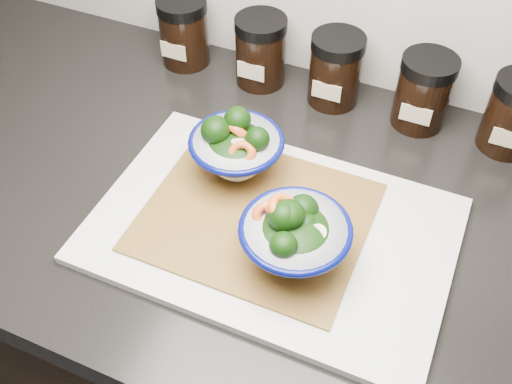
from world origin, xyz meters
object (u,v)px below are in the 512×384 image
at_px(spice_jar_b, 261,51).
at_px(spice_jar_c, 335,70).
at_px(cutting_board, 272,230).
at_px(bowl_left, 236,149).
at_px(bowl_right, 294,236).
at_px(spice_jar_d, 424,92).
at_px(spice_jar_a, 184,32).

bearing_deg(spice_jar_b, spice_jar_c, 0.00).
height_order(cutting_board, bowl_left, bowl_left).
bearing_deg(bowl_right, spice_jar_d, 76.89).
relative_size(spice_jar_a, spice_jar_d, 1.00).
bearing_deg(bowl_right, bowl_left, 138.86).
bearing_deg(bowl_right, spice_jar_c, 100.16).
bearing_deg(bowl_left, bowl_right, -41.14).
distance_m(spice_jar_b, spice_jar_c, 0.12).
bearing_deg(bowl_left, spice_jar_b, 105.07).
height_order(bowl_right, spice_jar_c, same).
relative_size(cutting_board, spice_jar_a, 3.98).
distance_m(spice_jar_a, spice_jar_c, 0.26).
height_order(bowl_right, spice_jar_d, same).
distance_m(bowl_right, spice_jar_b, 0.38).
distance_m(spice_jar_a, spice_jar_b, 0.14).
xyz_separation_m(bowl_left, spice_jar_a, (-0.20, 0.22, 0.00)).
height_order(cutting_board, spice_jar_d, spice_jar_d).
bearing_deg(spice_jar_d, bowl_left, -132.31).
relative_size(bowl_right, spice_jar_a, 1.17).
bearing_deg(spice_jar_d, spice_jar_c, 180.00).
bearing_deg(cutting_board, bowl_right, -41.90).
bearing_deg(bowl_right, cutting_board, 138.10).
bearing_deg(spice_jar_b, spice_jar_a, 180.00).
xyz_separation_m(spice_jar_a, spice_jar_d, (0.40, 0.00, 0.00)).
bearing_deg(spice_jar_c, spice_jar_a, 180.00).
xyz_separation_m(cutting_board, spice_jar_b, (-0.14, 0.29, 0.05)).
bearing_deg(spice_jar_b, cutting_board, -64.09).
bearing_deg(spice_jar_b, spice_jar_d, 0.00).
xyz_separation_m(bowl_left, bowl_right, (0.12, -0.11, 0.00)).
xyz_separation_m(cutting_board, spice_jar_d, (0.12, 0.29, 0.05)).
relative_size(bowl_left, bowl_right, 0.96).
height_order(cutting_board, spice_jar_b, spice_jar_b).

